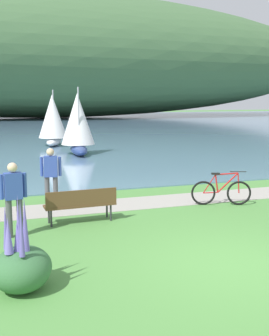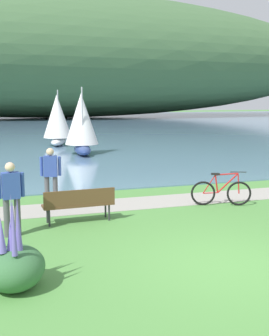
{
  "view_description": "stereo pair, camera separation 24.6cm",
  "coord_description": "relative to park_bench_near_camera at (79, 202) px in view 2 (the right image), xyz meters",
  "views": [
    {
      "loc": [
        -4.22,
        -6.71,
        3.1
      ],
      "look_at": [
        -0.09,
        5.57,
        1.0
      ],
      "focal_mm": 45.59,
      "sensor_mm": 36.0,
      "label": 1
    },
    {
      "loc": [
        -3.99,
        -6.79,
        3.1
      ],
      "look_at": [
        -0.09,
        5.57,
        1.0
      ],
      "focal_mm": 45.59,
      "sensor_mm": 36.0,
      "label": 2
    }
  ],
  "objects": [
    {
      "name": "park_bench_near_camera",
      "position": [
        0.0,
        0.0,
        0.0
      ],
      "size": [
        1.82,
        0.56,
        0.88
      ],
      "color": "brown",
      "rests_on": "ground"
    },
    {
      "name": "echium_bush_closest_to_camera",
      "position": [
        -1.67,
        -3.42,
        -0.13
      ],
      "size": [
        0.95,
        0.95,
        1.56
      ],
      "color": "#386B3D",
      "rests_on": "ground"
    },
    {
      "name": "bicycle_leaning_near_bench",
      "position": [
        4.3,
        0.5,
        -0.12
      ],
      "size": [
        1.69,
        0.64,
        1.01
      ],
      "color": "black",
      "rests_on": "ground"
    },
    {
      "name": "echium_bush_mid_cluster",
      "position": [
        -1.7,
        -3.53,
        -0.13
      ],
      "size": [
        0.96,
        0.96,
        1.6
      ],
      "color": "#386B3D",
      "rests_on": "ground"
    },
    {
      "name": "person_on_the_grass",
      "position": [
        -1.64,
        -0.62,
        0.46
      ],
      "size": [
        0.6,
        0.27,
        1.71
      ],
      "color": "#4C4C51",
      "rests_on": "ground"
    },
    {
      "name": "person_at_shoreline",
      "position": [
        -0.47,
        1.93,
        0.46
      ],
      "size": [
        0.6,
        0.3,
        1.71
      ],
      "color": "#4C4C51",
      "rests_on": "ground"
    },
    {
      "name": "shoreline_path",
      "position": [
        2.18,
        1.47,
        -0.52
      ],
      "size": [
        60.0,
        1.5,
        0.01
      ],
      "primitive_type": "cube",
      "color": "#A39E93",
      "rests_on": "ground"
    },
    {
      "name": "sailboat_nearest_to_shore",
      "position": [
        2.54,
        13.21,
        1.26
      ],
      "size": [
        2.04,
        3.22,
        3.71
      ],
      "color": "navy",
      "rests_on": "bay_water"
    },
    {
      "name": "ground_plane",
      "position": [
        2.18,
        -3.62,
        -0.52
      ],
      "size": [
        200.0,
        200.0,
        0.0
      ],
      "primitive_type": "plane",
      "color": "#518E42"
    },
    {
      "name": "distant_hillside",
      "position": [
        7.24,
        61.32,
        9.52
      ],
      "size": [
        104.86,
        28.0,
        20.01
      ],
      "primitive_type": "ellipsoid",
      "color": "#42663D",
      "rests_on": "bay_water"
    },
    {
      "name": "bay_water",
      "position": [
        2.18,
        43.45,
        -0.5
      ],
      "size": [
        180.0,
        80.0,
        0.04
      ],
      "primitive_type": "cube",
      "color": "#5B7F9E",
      "rests_on": "ground"
    },
    {
      "name": "sailboat_toward_hillside",
      "position": [
        1.81,
        17.96,
        1.24
      ],
      "size": [
        2.27,
        3.24,
        3.66
      ],
      "color": "white",
      "rests_on": "bay_water"
    }
  ]
}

